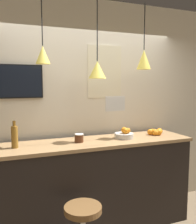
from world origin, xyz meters
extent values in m
cube|color=beige|center=(0.00, 0.98, 1.45)|extent=(8.00, 0.06, 2.90)
cube|color=black|center=(0.00, 0.56, 0.54)|extent=(2.31, 0.57, 1.07)
cube|color=#99754C|center=(0.00, 0.56, 1.09)|extent=(2.35, 0.61, 0.04)
cylinder|color=brown|center=(-0.39, -0.03, 0.60)|extent=(0.37, 0.37, 0.06)
cylinder|color=beige|center=(0.36, 0.57, 1.15)|extent=(0.24, 0.24, 0.06)
sphere|color=orange|center=(0.39, 0.54, 1.21)|extent=(0.07, 0.07, 0.07)
sphere|color=orange|center=(0.36, 0.53, 1.21)|extent=(0.07, 0.07, 0.07)
sphere|color=orange|center=(0.35, 0.54, 1.22)|extent=(0.08, 0.08, 0.08)
sphere|color=orange|center=(0.36, 0.57, 1.22)|extent=(0.08, 0.08, 0.08)
sphere|color=orange|center=(0.92, 0.61, 1.16)|extent=(0.08, 0.08, 0.08)
sphere|color=orange|center=(0.84, 0.55, 1.15)|extent=(0.07, 0.07, 0.07)
sphere|color=orange|center=(0.87, 0.55, 1.16)|extent=(0.08, 0.08, 0.08)
sphere|color=orange|center=(0.84, 0.66, 1.15)|extent=(0.07, 0.07, 0.07)
sphere|color=orange|center=(0.85, 0.67, 1.15)|extent=(0.07, 0.07, 0.07)
sphere|color=orange|center=(0.82, 0.58, 1.16)|extent=(0.09, 0.09, 0.09)
sphere|color=orange|center=(0.89, 0.58, 1.16)|extent=(0.08, 0.08, 0.08)
sphere|color=orange|center=(0.78, 0.62, 1.15)|extent=(0.08, 0.08, 0.08)
sphere|color=orange|center=(0.81, 0.57, 1.15)|extent=(0.07, 0.07, 0.07)
cylinder|color=olive|center=(-0.96, 0.57, 1.23)|extent=(0.07, 0.07, 0.24)
cylinder|color=olive|center=(-0.96, 0.57, 1.38)|extent=(0.03, 0.03, 0.06)
cylinder|color=#562D19|center=(-0.24, 0.57, 1.16)|extent=(0.11, 0.11, 0.09)
cylinder|color=white|center=(-0.24, 0.57, 1.21)|extent=(0.11, 0.11, 0.01)
cylinder|color=black|center=(-0.64, 0.59, 2.51)|extent=(0.01, 0.01, 0.59)
cone|color=#EAD14C|center=(-0.64, 0.59, 2.11)|extent=(0.16, 0.16, 0.19)
sphere|color=#F9EFCC|center=(-0.64, 0.59, 2.04)|extent=(0.04, 0.04, 0.04)
cylinder|color=black|center=(0.00, 0.59, 2.43)|extent=(0.01, 0.01, 0.73)
cone|color=#EAD14C|center=(0.00, 0.59, 1.97)|extent=(0.21, 0.21, 0.20)
sphere|color=#F9EFCC|center=(0.00, 0.59, 1.88)|extent=(0.04, 0.04, 0.04)
cylinder|color=black|center=(0.64, 0.59, 2.51)|extent=(0.01, 0.01, 0.57)
cone|color=#EAD14C|center=(0.64, 0.59, 2.11)|extent=(0.18, 0.18, 0.24)
sphere|color=#F9EFCC|center=(0.64, 0.59, 2.00)|extent=(0.04, 0.04, 0.04)
cube|color=black|center=(-0.92, 0.93, 1.83)|extent=(0.65, 0.04, 0.40)
cube|color=black|center=(-0.92, 0.91, 1.83)|extent=(0.62, 0.01, 0.37)
cube|color=white|center=(0.12, 0.34, 1.58)|extent=(0.24, 0.01, 0.17)
cube|color=beige|center=(0.25, 0.94, 1.96)|extent=(0.48, 0.01, 0.70)
camera|label=1|loc=(-1.08, -2.21, 1.81)|focal=40.00mm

